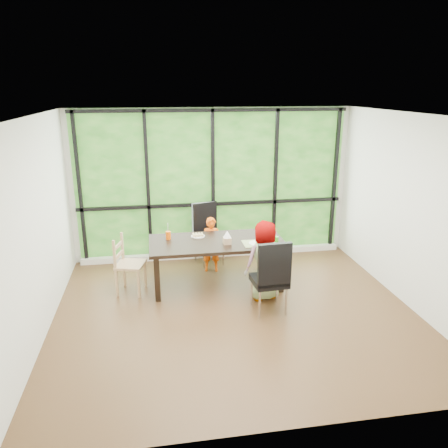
{
  "coord_description": "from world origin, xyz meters",
  "views": [
    {
      "loc": [
        -1.05,
        -5.38,
        3.04
      ],
      "look_at": [
        -0.03,
        0.81,
        1.05
      ],
      "focal_mm": 34.96,
      "sensor_mm": 36.0,
      "label": 1
    }
  ],
  "objects_px": {
    "chair_window_leather": "(209,234)",
    "green_cup": "(276,240)",
    "chair_end_beech": "(130,265)",
    "tissue_box": "(227,241)",
    "dining_table": "(217,263)",
    "orange_cup": "(168,235)",
    "child_older": "(264,261)",
    "child_toddler": "(212,245)",
    "plate_far": "(198,236)",
    "chair_interior_leather": "(269,275)",
    "plate_near": "(258,243)"
  },
  "relations": [
    {
      "from": "chair_window_leather",
      "to": "chair_end_beech",
      "type": "height_order",
      "value": "chair_window_leather"
    },
    {
      "from": "chair_end_beech",
      "to": "plate_near",
      "type": "xyz_separation_m",
      "value": [
        1.93,
        -0.22,
        0.31
      ]
    },
    {
      "from": "chair_window_leather",
      "to": "child_older",
      "type": "height_order",
      "value": "child_older"
    },
    {
      "from": "chair_end_beech",
      "to": "tissue_box",
      "type": "xyz_separation_m",
      "value": [
        1.47,
        -0.14,
        0.35
      ]
    },
    {
      "from": "child_toddler",
      "to": "tissue_box",
      "type": "xyz_separation_m",
      "value": [
        0.14,
        -0.76,
        0.33
      ]
    },
    {
      "from": "dining_table",
      "to": "chair_window_leather",
      "type": "relative_size",
      "value": 1.92
    },
    {
      "from": "chair_window_leather",
      "to": "tissue_box",
      "type": "height_order",
      "value": "chair_window_leather"
    },
    {
      "from": "chair_window_leather",
      "to": "chair_end_beech",
      "type": "distance_m",
      "value": 1.64
    },
    {
      "from": "chair_interior_leather",
      "to": "child_toddler",
      "type": "bearing_deg",
      "value": -72.62
    },
    {
      "from": "plate_far",
      "to": "plate_near",
      "type": "xyz_separation_m",
      "value": [
        0.86,
        -0.49,
        0.0
      ]
    },
    {
      "from": "child_older",
      "to": "plate_far",
      "type": "distance_m",
      "value": 1.2
    },
    {
      "from": "chair_window_leather",
      "to": "green_cup",
      "type": "height_order",
      "value": "chair_window_leather"
    },
    {
      "from": "tissue_box",
      "to": "orange_cup",
      "type": "bearing_deg",
      "value": 157.38
    },
    {
      "from": "chair_end_beech",
      "to": "plate_near",
      "type": "distance_m",
      "value": 1.96
    },
    {
      "from": "orange_cup",
      "to": "green_cup",
      "type": "bearing_deg",
      "value": -17.0
    },
    {
      "from": "chair_end_beech",
      "to": "child_toddler",
      "type": "xyz_separation_m",
      "value": [
        1.33,
        0.61,
        0.02
      ]
    },
    {
      "from": "dining_table",
      "to": "orange_cup",
      "type": "height_order",
      "value": "orange_cup"
    },
    {
      "from": "chair_window_leather",
      "to": "plate_far",
      "type": "bearing_deg",
      "value": -128.11
    },
    {
      "from": "child_older",
      "to": "orange_cup",
      "type": "relative_size",
      "value": 9.52
    },
    {
      "from": "plate_far",
      "to": "green_cup",
      "type": "xyz_separation_m",
      "value": [
        1.13,
        -0.53,
        0.05
      ]
    },
    {
      "from": "chair_end_beech",
      "to": "green_cup",
      "type": "relative_size",
      "value": 7.55
    },
    {
      "from": "child_older",
      "to": "tissue_box",
      "type": "relative_size",
      "value": 10.08
    },
    {
      "from": "child_toddler",
      "to": "green_cup",
      "type": "relative_size",
      "value": 7.93
    },
    {
      "from": "orange_cup",
      "to": "child_older",
      "type": "bearing_deg",
      "value": -29.33
    },
    {
      "from": "green_cup",
      "to": "child_older",
      "type": "bearing_deg",
      "value": -133.67
    },
    {
      "from": "child_toddler",
      "to": "green_cup",
      "type": "bearing_deg",
      "value": -36.68
    },
    {
      "from": "tissue_box",
      "to": "chair_interior_leather",
      "type": "bearing_deg",
      "value": -59.66
    },
    {
      "from": "child_toddler",
      "to": "child_older",
      "type": "bearing_deg",
      "value": -53.16
    },
    {
      "from": "dining_table",
      "to": "green_cup",
      "type": "xyz_separation_m",
      "value": [
        0.87,
        -0.29,
        0.43
      ]
    },
    {
      "from": "child_older",
      "to": "plate_near",
      "type": "bearing_deg",
      "value": -98.19
    },
    {
      "from": "chair_interior_leather",
      "to": "green_cup",
      "type": "height_order",
      "value": "chair_interior_leather"
    },
    {
      "from": "chair_window_leather",
      "to": "chair_end_beech",
      "type": "xyz_separation_m",
      "value": [
        -1.33,
        -0.95,
        -0.09
      ]
    },
    {
      "from": "plate_far",
      "to": "chair_interior_leather",
      "type": "bearing_deg",
      "value": -54.06
    },
    {
      "from": "orange_cup",
      "to": "tissue_box",
      "type": "height_order",
      "value": "orange_cup"
    },
    {
      "from": "plate_far",
      "to": "plate_near",
      "type": "bearing_deg",
      "value": -29.42
    },
    {
      "from": "chair_window_leather",
      "to": "chair_interior_leather",
      "type": "relative_size",
      "value": 1.0
    },
    {
      "from": "chair_window_leather",
      "to": "green_cup",
      "type": "relative_size",
      "value": 9.06
    },
    {
      "from": "green_cup",
      "to": "tissue_box",
      "type": "bearing_deg",
      "value": 170.19
    },
    {
      "from": "plate_far",
      "to": "tissue_box",
      "type": "distance_m",
      "value": 0.58
    },
    {
      "from": "chair_end_beech",
      "to": "tissue_box",
      "type": "height_order",
      "value": "chair_end_beech"
    },
    {
      "from": "chair_interior_leather",
      "to": "orange_cup",
      "type": "xyz_separation_m",
      "value": [
        -1.33,
        1.15,
        0.27
      ]
    },
    {
      "from": "orange_cup",
      "to": "tissue_box",
      "type": "xyz_separation_m",
      "value": [
        0.87,
        -0.36,
        -0.01
      ]
    },
    {
      "from": "chair_end_beech",
      "to": "plate_far",
      "type": "bearing_deg",
      "value": -60.85
    },
    {
      "from": "child_toddler",
      "to": "plate_far",
      "type": "bearing_deg",
      "value": -118.55
    },
    {
      "from": "chair_end_beech",
      "to": "child_toddler",
      "type": "distance_m",
      "value": 1.47
    },
    {
      "from": "chair_end_beech",
      "to": "child_older",
      "type": "height_order",
      "value": "child_older"
    },
    {
      "from": "chair_end_beech",
      "to": "dining_table",
      "type": "bearing_deg",
      "value": -73.99
    },
    {
      "from": "plate_near",
      "to": "tissue_box",
      "type": "distance_m",
      "value": 0.47
    },
    {
      "from": "plate_far",
      "to": "green_cup",
      "type": "relative_size",
      "value": 1.84
    },
    {
      "from": "chair_interior_leather",
      "to": "tissue_box",
      "type": "height_order",
      "value": "chair_interior_leather"
    }
  ]
}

